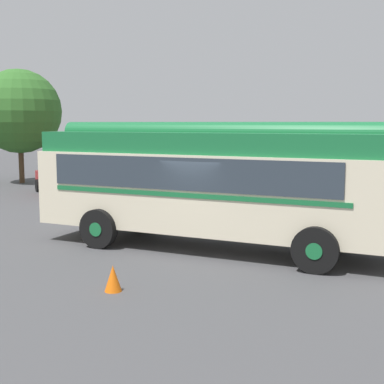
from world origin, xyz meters
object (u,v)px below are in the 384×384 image
Objects in this scene: car_near_left at (61,177)px; car_mid_left at (117,175)px; car_mid_right at (171,173)px; traffic_cone at (113,278)px; vintage_bus at (214,181)px.

car_near_left is 1.02× the size of car_mid_left.
car_near_left is 0.98× the size of car_mid_right.
vintage_bus is at bearing 37.02° from traffic_cone.
car_near_left is at bearing 98.59° from vintage_bus.
vintage_bus is 2.06× the size of car_mid_right.
vintage_bus is 2.13× the size of car_mid_left.
car_near_left is at bearing 170.79° from car_mid_left.
car_mid_left is 7.75× the size of traffic_cone.
car_near_left is (-2.01, 13.33, -1.05)m from vintage_bus.
car_near_left is 7.87× the size of traffic_cone.
car_mid_left is (0.68, 12.89, -1.05)m from vintage_bus.
car_mid_right reaches higher than traffic_cone.
car_mid_left is at bearing -9.21° from car_near_left.
car_mid_right is 8.01× the size of traffic_cone.
car_mid_right is 17.12m from traffic_cone.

